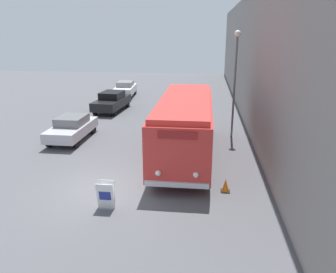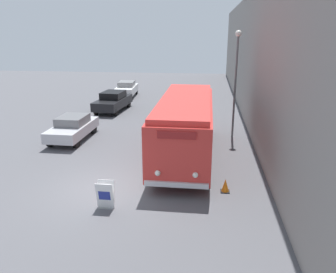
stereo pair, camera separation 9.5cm
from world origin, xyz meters
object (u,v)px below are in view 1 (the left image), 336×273
at_px(sign_board, 106,196).
at_px(vintage_bus, 185,124).
at_px(streetlamp, 235,70).
at_px(parked_car_near, 72,128).
at_px(parked_car_mid, 112,101).
at_px(traffic_cone, 226,185).
at_px(parked_car_far, 125,89).

bearing_deg(sign_board, vintage_bus, 66.33).
height_order(streetlamp, parked_car_near, streetlamp).
distance_m(parked_car_mid, traffic_cone, 15.73).
distance_m(parked_car_mid, parked_car_far, 6.07).
bearing_deg(vintage_bus, parked_car_far, 113.96).
bearing_deg(traffic_cone, vintage_bus, 116.35).
xyz_separation_m(parked_car_far, traffic_cone, (8.79, -19.33, -0.52)).
relative_size(parked_car_near, parked_car_far, 0.96).
height_order(streetlamp, parked_car_far, streetlamp).
bearing_deg(streetlamp, vintage_bus, -126.40).
distance_m(parked_car_far, traffic_cone, 21.24).
distance_m(sign_board, streetlamp, 11.10).
height_order(parked_car_mid, parked_car_far, parked_car_mid).
bearing_deg(parked_car_mid, streetlamp, -27.88).
bearing_deg(parked_car_near, parked_car_mid, 88.57).
bearing_deg(traffic_cone, parked_car_mid, 122.35).
relative_size(sign_board, parked_car_mid, 0.22).
height_order(parked_car_mid, traffic_cone, parked_car_mid).
distance_m(vintage_bus, traffic_cone, 4.51).
distance_m(sign_board, parked_car_near, 8.68).
bearing_deg(parked_car_far, traffic_cone, -69.22).
relative_size(parked_car_far, traffic_cone, 8.01).
xyz_separation_m(vintage_bus, parked_car_near, (-6.79, 1.90, -0.97)).
bearing_deg(vintage_bus, traffic_cone, -63.65).
relative_size(sign_board, traffic_cone, 1.90).
xyz_separation_m(streetlamp, parked_car_far, (-9.53, 11.93, -3.26)).
xyz_separation_m(sign_board, streetlamp, (5.10, 9.20, 3.55)).
bearing_deg(streetlamp, parked_car_near, -169.91).
distance_m(vintage_bus, sign_board, 6.26).
height_order(sign_board, parked_car_near, parked_car_near).
height_order(vintage_bus, streetlamp, streetlamp).
distance_m(vintage_bus, parked_car_mid, 11.51).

